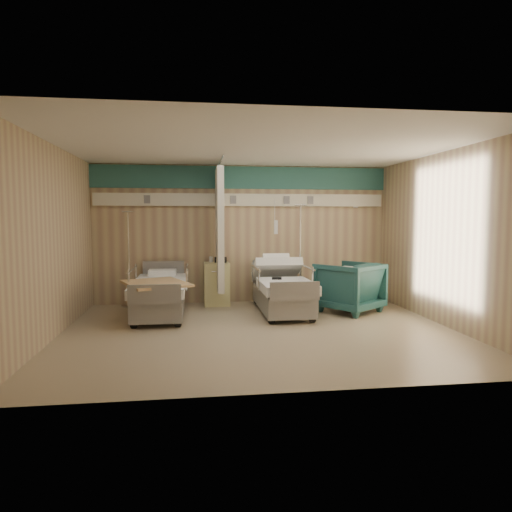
# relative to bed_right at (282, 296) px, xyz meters

# --- Properties ---
(ground) EXTENTS (6.00, 5.00, 0.00)m
(ground) POSITION_rel_bed_right_xyz_m (-0.60, -1.30, -0.32)
(ground) COLOR #9C8A6B
(ground) RESTS_ON ground
(room_walls) EXTENTS (6.04, 5.04, 2.82)m
(room_walls) POSITION_rel_bed_right_xyz_m (-0.63, -1.05, 1.55)
(room_walls) COLOR tan
(room_walls) RESTS_ON ground
(bed_right) EXTENTS (1.00, 2.16, 0.63)m
(bed_right) POSITION_rel_bed_right_xyz_m (0.00, 0.00, 0.00)
(bed_right) COLOR white
(bed_right) RESTS_ON ground
(bed_left) EXTENTS (1.00, 2.16, 0.63)m
(bed_left) POSITION_rel_bed_right_xyz_m (-2.20, 0.00, 0.00)
(bed_left) COLOR white
(bed_left) RESTS_ON ground
(bedside_cabinet) EXTENTS (0.50, 0.48, 0.85)m
(bedside_cabinet) POSITION_rel_bed_right_xyz_m (-1.15, 0.90, 0.11)
(bedside_cabinet) COLOR #D0C882
(bedside_cabinet) RESTS_ON ground
(visitor_armchair) EXTENTS (1.40, 1.41, 0.93)m
(visitor_armchair) POSITION_rel_bed_right_xyz_m (1.24, -0.10, 0.15)
(visitor_armchair) COLOR #1D4A4A
(visitor_armchair) RESTS_ON ground
(waffle_blanket) EXTENTS (0.83, 0.82, 0.07)m
(waffle_blanket) POSITION_rel_bed_right_xyz_m (1.25, -0.13, 0.65)
(waffle_blanket) COLOR white
(waffle_blanket) RESTS_ON visitor_armchair
(iv_stand_right) EXTENTS (0.36, 0.36, 2.01)m
(iv_stand_right) POSITION_rel_bed_right_xyz_m (0.50, 0.71, 0.10)
(iv_stand_right) COLOR silver
(iv_stand_right) RESTS_ON ground
(iv_stand_left) EXTENTS (0.33, 0.33, 1.87)m
(iv_stand_left) POSITION_rel_bed_right_xyz_m (-2.86, 0.98, 0.07)
(iv_stand_left) COLOR silver
(iv_stand_left) RESTS_ON ground
(call_remote) EXTENTS (0.18, 0.11, 0.04)m
(call_remote) POSITION_rel_bed_right_xyz_m (-0.12, -0.10, 0.33)
(call_remote) COLOR black
(call_remote) RESTS_ON bed_right
(tan_blanket) EXTENTS (1.28, 1.41, 0.04)m
(tan_blanket) POSITION_rel_bed_right_xyz_m (-2.23, -0.46, 0.33)
(tan_blanket) COLOR tan
(tan_blanket) RESTS_ON bed_left
(toiletry_bag) EXTENTS (0.24, 0.21, 0.11)m
(toiletry_bag) POSITION_rel_bed_right_xyz_m (-1.07, 0.89, 0.59)
(toiletry_bag) COLOR black
(toiletry_bag) RESTS_ON bedside_cabinet
(white_cup) EXTENTS (0.09, 0.09, 0.12)m
(white_cup) POSITION_rel_bed_right_xyz_m (-1.26, 0.99, 0.59)
(white_cup) COLOR white
(white_cup) RESTS_ON bedside_cabinet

